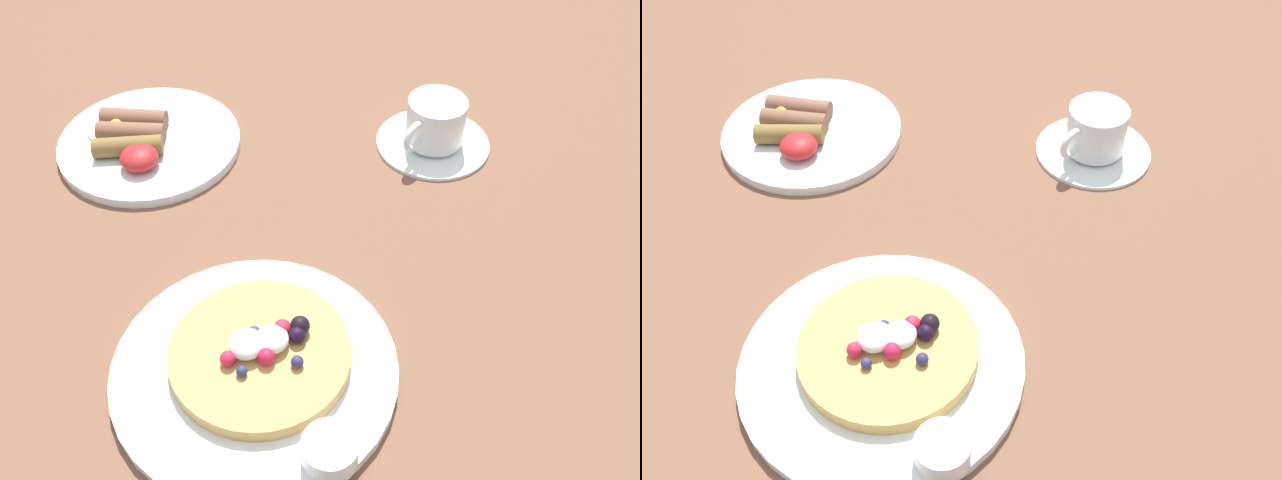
{
  "view_description": "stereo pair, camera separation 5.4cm",
  "coord_description": "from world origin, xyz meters",
  "views": [
    {
      "loc": [
        0.02,
        -0.49,
        0.57
      ],
      "look_at": [
        0.01,
        0.02,
        0.04
      ],
      "focal_mm": 40.51,
      "sensor_mm": 36.0,
      "label": 1
    },
    {
      "loc": [
        0.07,
        -0.48,
        0.57
      ],
      "look_at": [
        0.01,
        0.02,
        0.04
      ],
      "focal_mm": 40.51,
      "sensor_mm": 36.0,
      "label": 2
    }
  ],
  "objects": [
    {
      "name": "coffee_saucer",
      "position": [
        0.15,
        0.22,
        0.0
      ],
      "size": [
        0.14,
        0.14,
        0.01
      ],
      "primitive_type": "cylinder",
      "color": "white",
      "rests_on": "ground_plane"
    },
    {
      "name": "pancake_with_berries",
      "position": [
        -0.04,
        -0.11,
        0.02
      ],
      "size": [
        0.17,
        0.17,
        0.04
      ],
      "color": "tan",
      "rests_on": "pancake_plate"
    },
    {
      "name": "breakfast_plate",
      "position": [
        -0.2,
        0.21,
        0.01
      ],
      "size": [
        0.22,
        0.22,
        0.01
      ],
      "primitive_type": "cylinder",
      "color": "white",
      "rests_on": "ground_plane"
    },
    {
      "name": "syrup_ramekin",
      "position": [
        0.02,
        -0.21,
        0.03
      ],
      "size": [
        0.05,
        0.05,
        0.03
      ],
      "color": "white",
      "rests_on": "pancake_plate"
    },
    {
      "name": "coffee_cup",
      "position": [
        0.15,
        0.22,
        0.04
      ],
      "size": [
        0.08,
        0.09,
        0.06
      ],
      "color": "white",
      "rests_on": "coffee_saucer"
    },
    {
      "name": "fried_breakfast",
      "position": [
        -0.22,
        0.2,
        0.02
      ],
      "size": [
        0.1,
        0.12,
        0.03
      ],
      "color": "brown",
      "rests_on": "breakfast_plate"
    },
    {
      "name": "ground_plane",
      "position": [
        0.0,
        0.0,
        -0.01
      ],
      "size": [
        2.05,
        1.34,
        0.03
      ],
      "primitive_type": "cube",
      "color": "brown"
    },
    {
      "name": "pancake_plate",
      "position": [
        -0.05,
        -0.12,
        0.01
      ],
      "size": [
        0.26,
        0.26,
        0.01
      ],
      "primitive_type": "cylinder",
      "color": "white",
      "rests_on": "ground_plane"
    }
  ]
}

